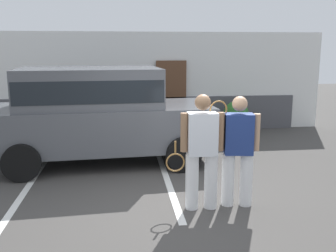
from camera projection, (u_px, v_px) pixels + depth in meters
name	position (u px, v px, depth m)	size (l,w,h in m)	color
ground_plane	(175.00, 206.00, 6.10)	(40.00, 40.00, 0.00)	#423F3D
parking_stripe_0	(32.00, 180.00, 7.27)	(0.12, 4.40, 0.01)	silver
parking_stripe_1	(166.00, 175.00, 7.56)	(0.12, 4.40, 0.01)	silver
house_frontage	(149.00, 85.00, 11.55)	(10.63, 0.40, 2.93)	white
parked_suv	(98.00, 111.00, 8.21)	(4.72, 2.42, 2.05)	#4C4F54
tennis_player_man	(202.00, 151.00, 5.84)	(0.92, 0.28, 1.79)	white
tennis_player_woman	(238.00, 149.00, 5.96)	(0.77, 0.33, 1.74)	white
potted_plant_by_porch	(236.00, 116.00, 11.17)	(0.73, 0.73, 0.96)	brown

